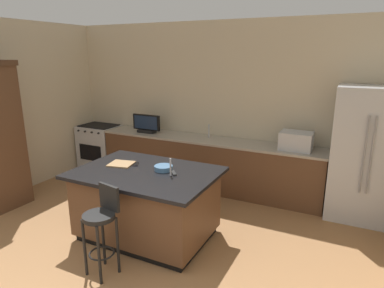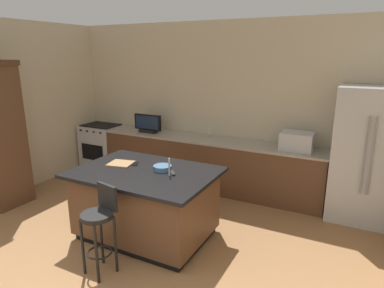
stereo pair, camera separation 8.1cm
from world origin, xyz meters
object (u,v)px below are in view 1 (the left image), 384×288
microwave (296,141)px  cell_phone (136,164)px  kitchen_island (147,203)px  tv_monitor (146,124)px  cutting_board (121,164)px  fruit_bowl (163,168)px  tv_remote (174,173)px  range_oven (100,147)px  refrigerator (366,155)px  bar_stool_center (102,223)px

microwave → cell_phone: microwave is taller
kitchen_island → tv_monitor: (-1.20, 1.82, 0.59)m
microwave → cutting_board: size_ratio=1.57×
microwave → fruit_bowl: microwave is taller
tv_remote → fruit_bowl: bearing=123.0°
microwave → fruit_bowl: 2.19m
range_oven → cutting_board: cutting_board is taller
fruit_bowl → cell_phone: size_ratio=1.56×
refrigerator → cell_phone: bearing=-148.9°
microwave → tv_monitor: bearing=-178.9°
kitchen_island → fruit_bowl: bearing=35.1°
refrigerator → range_oven: size_ratio=2.08×
refrigerator → microwave: 0.98m
kitchen_island → refrigerator: bearing=36.2°
tv_monitor → bar_stool_center: size_ratio=0.57×
cutting_board → fruit_bowl: bearing=5.1°
tv_monitor → cutting_board: 1.91m
tv_monitor → fruit_bowl: size_ratio=2.41×
bar_stool_center → fruit_bowl: size_ratio=4.24×
tv_monitor → cutting_board: (0.76, -1.75, -0.14)m
cell_phone → tv_remote: bearing=-36.2°
refrigerator → tv_remote: bearing=-140.7°
cell_phone → cutting_board: cutting_board is taller
fruit_bowl → kitchen_island: bearing=-144.9°
kitchen_island → fruit_bowl: (0.18, 0.13, 0.47)m
range_oven → cell_phone: 2.77m
tv_monitor → cell_phone: size_ratio=3.75×
refrigerator → range_oven: (-4.89, 0.05, -0.50)m
fruit_bowl → range_oven: bearing=146.1°
microwave → fruit_bowl: size_ratio=2.05×
tv_remote → range_oven: bearing=106.4°
kitchen_island → tv_remote: bearing=12.1°
refrigerator → cutting_board: refrigerator is taller
bar_stool_center → cell_phone: (-0.27, 1.01, 0.31)m
tv_monitor → fruit_bowl: 2.19m
range_oven → fruit_bowl: 3.15m
range_oven → cell_phone: (2.14, -1.71, 0.45)m
fruit_bowl → cutting_board: fruit_bowl is taller
kitchen_island → range_oven: range_oven is taller
kitchen_island → microwave: microwave is taller
bar_stool_center → cutting_board: bar_stool_center is taller
bar_stool_center → fruit_bowl: 1.05m
microwave → fruit_bowl: (-1.33, -1.74, -0.10)m
cell_phone → kitchen_island: bearing=-60.0°
refrigerator → cutting_board: size_ratio=6.23×
microwave → bar_stool_center: bearing=-119.0°
range_oven → tv_remote: (2.76, -1.79, 0.46)m
tv_monitor → tv_remote: size_ratio=3.31×
cell_phone → cutting_board: 0.19m
kitchen_island → microwave: (1.51, 1.87, 0.57)m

